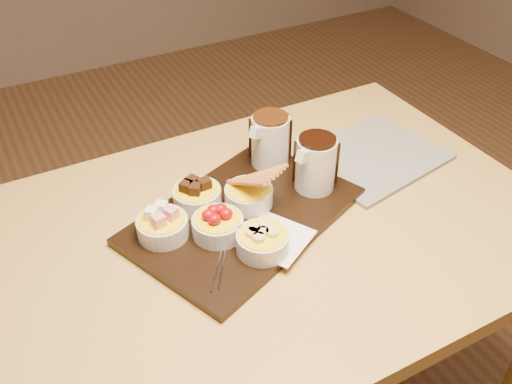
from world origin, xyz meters
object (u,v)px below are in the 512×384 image
serving_board (243,216)px  newspaper (372,157)px  pitcher_dark_chocolate (316,164)px  dining_table (261,261)px  pitcher_milk_chocolate (270,141)px  bowl_strawberries (218,226)px

serving_board → newspaper: size_ratio=1.48×
serving_board → newspaper: 0.37m
pitcher_dark_chocolate → newspaper: bearing=-8.7°
dining_table → newspaper: (0.35, 0.09, 0.10)m
pitcher_milk_chocolate → serving_board: bearing=-158.2°
serving_board → pitcher_dark_chocolate: pitcher_dark_chocolate is taller
dining_table → serving_board: size_ratio=2.61×
serving_board → dining_table: bearing=-80.2°
pitcher_dark_chocolate → pitcher_milk_chocolate: size_ratio=1.00×
bowl_strawberries → pitcher_dark_chocolate: size_ratio=0.86×
dining_table → pitcher_milk_chocolate: size_ratio=10.30×
pitcher_dark_chocolate → dining_table: bearing=173.8°
bowl_strawberries → serving_board: bearing=25.4°
pitcher_milk_chocolate → newspaper: size_ratio=0.37×
pitcher_milk_chocolate → pitcher_dark_chocolate: bearing=-94.4°
dining_table → bowl_strawberries: (-0.10, 0.00, 0.14)m
serving_board → pitcher_dark_chocolate: size_ratio=3.95×
dining_table → pitcher_milk_chocolate: pitcher_milk_chocolate is taller
pitcher_milk_chocolate → newspaper: bearing=-40.4°
dining_table → pitcher_dark_chocolate: size_ratio=10.30×
bowl_strawberries → pitcher_dark_chocolate: bearing=9.2°
dining_table → serving_board: 0.12m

